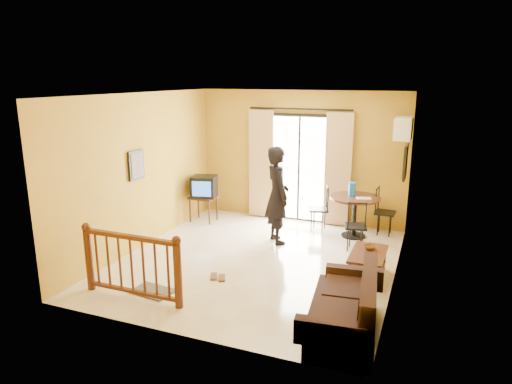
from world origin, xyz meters
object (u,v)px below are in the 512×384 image
at_px(television, 204,186).
at_px(dining_table, 355,205).
at_px(standing_person, 277,195).
at_px(coffee_table, 368,261).
at_px(sofa, 347,311).

bearing_deg(television, dining_table, -9.63).
relative_size(dining_table, standing_person, 0.53).
distance_m(dining_table, coffee_table, 1.94).
bearing_deg(dining_table, sofa, -81.43).
relative_size(coffee_table, sofa, 0.54).
bearing_deg(dining_table, standing_person, -147.46).
bearing_deg(coffee_table, standing_person, 151.66).
bearing_deg(sofa, television, 131.64).
xyz_separation_m(television, standing_person, (1.87, -0.62, 0.14)).
distance_m(dining_table, sofa, 3.60).
xyz_separation_m(dining_table, coffee_table, (0.53, -1.83, -0.37)).
height_order(coffee_table, sofa, sofa).
height_order(television, dining_table, television).
xyz_separation_m(dining_table, standing_person, (-1.31, -0.84, 0.28)).
bearing_deg(standing_person, dining_table, -96.23).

